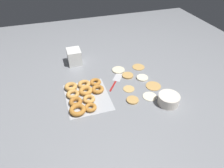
# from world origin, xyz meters

# --- Properties ---
(ground_plane) EXTENTS (3.00, 3.00, 0.00)m
(ground_plane) POSITION_xyz_m (0.00, 0.00, 0.00)
(ground_plane) COLOR gray
(pancake_0) EXTENTS (0.09, 0.09, 0.01)m
(pancake_0) POSITION_xyz_m (0.09, 0.04, 0.00)
(pancake_0) COLOR tan
(pancake_0) RESTS_ON ground_plane
(pancake_1) EXTENTS (0.09, 0.09, 0.01)m
(pancake_1) POSITION_xyz_m (-0.07, 0.09, 0.01)
(pancake_1) COLOR tan
(pancake_1) RESTS_ON ground_plane
(pancake_2) EXTENTS (0.11, 0.11, 0.01)m
(pancake_2) POSITION_xyz_m (-0.17, 0.05, 0.01)
(pancake_2) COLOR beige
(pancake_2) RESTS_ON ground_plane
(pancake_3) EXTENTS (0.09, 0.09, 0.01)m
(pancake_3) POSITION_xyz_m (0.22, 0.02, 0.01)
(pancake_3) COLOR tan
(pancake_3) RESTS_ON ground_plane
(pancake_4) EXTENTS (0.10, 0.10, 0.01)m
(pancake_4) POSITION_xyz_m (0.22, 0.15, 0.00)
(pancake_4) COLOR beige
(pancake_4) RESTS_ON ground_plane
(pancake_5) EXTENTS (0.11, 0.11, 0.01)m
(pancake_5) POSITION_xyz_m (-0.16, 0.23, 0.00)
(pancake_5) COLOR tan
(pancake_5) RESTS_ON ground_plane
(pancake_6) EXTENTS (0.09, 0.09, 0.01)m
(pancake_6) POSITION_xyz_m (-0.00, 0.20, 0.01)
(pancake_6) COLOR beige
(pancake_6) RESTS_ON ground_plane
(pancake_7) EXTENTS (0.12, 0.12, 0.01)m
(pancake_7) POSITION_xyz_m (0.12, 0.24, 0.00)
(pancake_7) COLOR tan
(pancake_7) RESTS_ON ground_plane
(donut_tray) EXTENTS (0.37, 0.31, 0.04)m
(donut_tray) POSITION_xyz_m (0.07, -0.30, 0.02)
(donut_tray) COLOR #ADAFB5
(donut_tray) RESTS_ON ground_plane
(batter_bowl) EXTENTS (0.15, 0.15, 0.07)m
(batter_bowl) POSITION_xyz_m (0.32, 0.24, 0.03)
(batter_bowl) COLOR silver
(batter_bowl) RESTS_ON ground_plane
(container_stack) EXTENTS (0.14, 0.12, 0.13)m
(container_stack) POSITION_xyz_m (-0.40, -0.29, 0.07)
(container_stack) COLOR white
(container_stack) RESTS_ON ground_plane
(spatula) EXTENTS (0.21, 0.18, 0.01)m
(spatula) POSITION_xyz_m (-0.05, -0.01, 0.00)
(spatula) COLOR maroon
(spatula) RESTS_ON ground_plane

